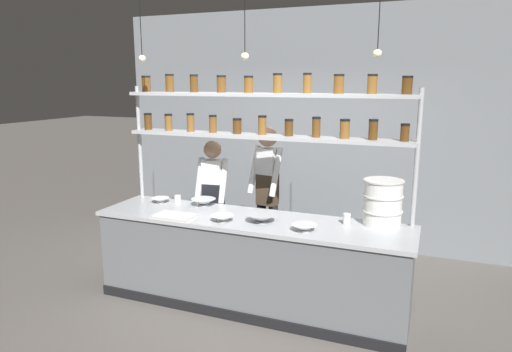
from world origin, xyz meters
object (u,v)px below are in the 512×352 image
Objects in this scene: chef_left at (213,199)px; prep_bowl_near_right at (262,218)px; prep_bowl_center_back at (222,218)px; prep_bowl_near_left at (304,228)px; spice_shelf_unit at (262,119)px; container_stack at (383,202)px; prep_bowl_center_front at (160,200)px; serving_cup_front at (178,199)px; serving_cup_by_board at (347,219)px; prep_bowl_far_left at (203,202)px; cutting_board at (174,216)px; chef_center at (267,190)px.

chef_left reaches higher than prep_bowl_near_right.
prep_bowl_near_left is at bearing 0.90° from prep_bowl_center_back.
spice_shelf_unit is 10.53× the size of prep_bowl_near_right.
container_stack is 1.91× the size of prep_bowl_center_back.
container_stack is 1.91× the size of prep_bowl_near_left.
prep_bowl_near_right is (0.36, 0.12, 0.01)m from prep_bowl_center_back.
prep_bowl_near_right is (1.31, -0.26, 0.01)m from prep_bowl_center_front.
serving_cup_by_board reaches higher than serving_cup_front.
prep_bowl_far_left is 2.56× the size of serving_cup_by_board.
chef_left is 0.33m from prep_bowl_far_left.
prep_bowl_center_front is 1.02m from prep_bowl_center_back.
cutting_board is at bearing -166.27° from serving_cup_by_board.
serving_cup_by_board is (1.58, -0.10, 0.02)m from prep_bowl_far_left.
chef_center is at bearing 34.00° from serving_cup_front.
prep_bowl_center_front reaches higher than cutting_board.
chef_left is at bearing 49.44° from serving_cup_front.
serving_cup_by_board is at bearing -20.69° from chef_left.
prep_bowl_near_right reaches higher than prep_bowl_center_front.
prep_bowl_far_left is at bearing 0.26° from serving_cup_front.
prep_bowl_near_right is at bearing 10.92° from cutting_board.
prep_bowl_far_left is at bearing 8.55° from prep_bowl_center_front.
spice_shelf_unit is at bearing 68.27° from prep_bowl_center_back.
spice_shelf_unit is 15.26× the size of prep_bowl_center_front.
chef_left reaches higher than container_stack.
spice_shelf_unit reaches higher than prep_bowl_near_left.
prep_bowl_center_front is 0.74× the size of prep_bowl_far_left.
prep_bowl_center_back is at bearing 5.59° from cutting_board.
serving_cup_front is at bearing 22.49° from prep_bowl_center_front.
prep_bowl_center_front is (-1.16, -0.15, -0.92)m from spice_shelf_unit.
cutting_board is 1.49× the size of prep_bowl_far_left.
spice_shelf_unit is 37.25× the size of serving_cup_front.
prep_bowl_near_left is at bearing -15.42° from serving_cup_front.
serving_cup_front reaches higher than prep_bowl_center_front.
chef_left reaches higher than serving_cup_front.
prep_bowl_center_back is at bearing -21.63° from prep_bowl_center_front.
prep_bowl_far_left is at bearing 176.38° from serving_cup_by_board.
prep_bowl_far_left is (-1.89, -0.02, -0.18)m from container_stack.
prep_bowl_far_left is (-0.45, 0.45, 0.01)m from prep_bowl_center_back.
spice_shelf_unit reaches higher than prep_bowl_center_front.
serving_cup_front is at bearing 163.64° from prep_bowl_near_right.
cutting_board is 0.51m from prep_bowl_far_left.
chef_center is 1.25m from prep_bowl_near_left.
spice_shelf_unit is 1.22m from chef_left.
container_stack is at bearing 20.58° from serving_cup_by_board.
prep_bowl_near_right is at bearing 18.12° from prep_bowl_center_back.
prep_bowl_near_right is 1.18m from serving_cup_front.
prep_bowl_near_left and prep_bowl_center_back have the same top height.
prep_bowl_center_front is 0.69× the size of prep_bowl_near_right.
prep_bowl_near_left is at bearing -19.17° from prep_bowl_far_left.
prep_bowl_near_left is at bearing -36.34° from chef_left.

